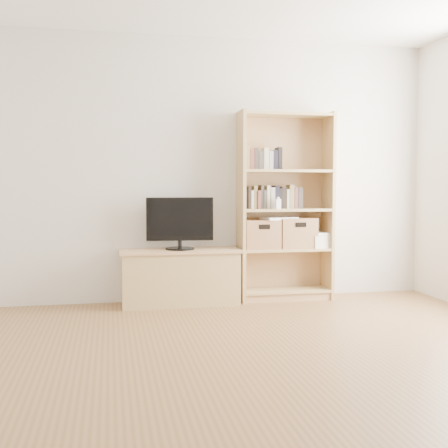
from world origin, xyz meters
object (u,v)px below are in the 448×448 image
object	(u,v)px
baby_monitor	(278,204)
laptop	(279,218)
tv_stand	(180,278)
basket_left	(261,234)
basket_right	(296,233)
bookshelf	(285,206)
television	(180,224)

from	to	relation	value
baby_monitor	laptop	world-z (taller)	baby_monitor
tv_stand	basket_left	distance (m)	0.91
basket_right	laptop	size ratio (longest dim) A/B	1.11
baby_monitor	basket_right	bearing A→B (deg)	14.56
bookshelf	television	size ratio (longest dim) A/B	2.93
tv_stand	laptop	world-z (taller)	laptop
baby_monitor	basket_left	bearing A→B (deg)	136.06
baby_monitor	television	bearing A→B (deg)	167.01
bookshelf	basket_right	world-z (taller)	bookshelf
tv_stand	television	xyz separation A→B (m)	(0.00, 0.00, 0.53)
bookshelf	basket_right	bearing A→B (deg)	-2.60
basket_right	baby_monitor	bearing A→B (deg)	-155.48
tv_stand	basket_left	size ratio (longest dim) A/B	3.20
television	basket_left	bearing A→B (deg)	6.99
television	laptop	world-z (taller)	television
basket_right	basket_left	bearing A→B (deg)	-179.82
baby_monitor	bookshelf	bearing A→B (deg)	35.22
baby_monitor	basket_left	world-z (taller)	baby_monitor
tv_stand	bookshelf	xyz separation A→B (m)	(1.06, 0.04, 0.68)
basket_left	laptop	bearing A→B (deg)	-3.27
bookshelf	basket_left	xyz separation A→B (m)	(-0.25, -0.00, -0.27)
bookshelf	basket_left	bearing A→B (deg)	-178.81
laptop	television	bearing A→B (deg)	168.67
tv_stand	baby_monitor	xyz separation A→B (m)	(0.96, -0.06, 0.71)
tv_stand	bookshelf	size ratio (longest dim) A/B	0.59
tv_stand	baby_monitor	size ratio (longest dim) A/B	11.55
basket_right	tv_stand	bearing A→B (deg)	-177.63
laptop	basket_right	bearing A→B (deg)	-9.28
television	laptop	size ratio (longest dim) A/B	1.95
television	basket_right	xyz separation A→B (m)	(1.18, 0.03, -0.11)
bookshelf	basket_left	distance (m)	0.37
laptop	tv_stand	bearing A→B (deg)	168.67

